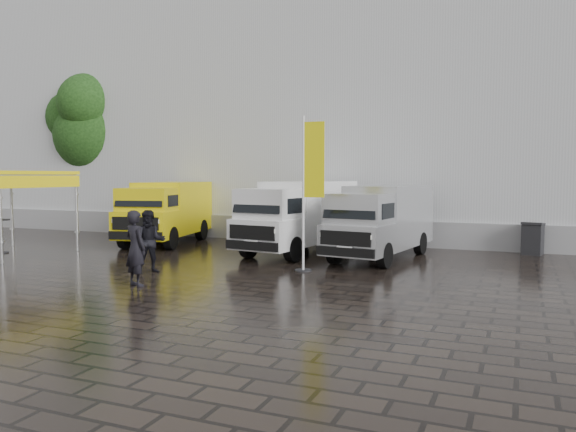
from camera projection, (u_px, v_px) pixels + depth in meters
The scene contains 13 objects.
ground at pixel (260, 276), 15.34m from camera, with size 120.00×120.00×0.00m, color black.
exhibition_hall at pixel (429, 112), 28.86m from camera, with size 44.00×16.00×12.00m, color silver.
hall_plinth at pixel (394, 233), 21.85m from camera, with size 44.00×0.15×1.00m, color gray.
van_yellow at pixel (166, 213), 22.54m from camera, with size 2.06×5.36×2.48m, color #DBC80B, non-canonical shape.
van_white at pixel (298, 217), 19.86m from camera, with size 1.95×5.85×2.54m, color white, non-canonical shape.
van_silver at pixel (381, 222), 18.51m from camera, with size 1.86×5.57×2.41m, color #BBBDC0, non-canonical shape.
canopy_tent at pixel (4, 176), 19.46m from camera, with size 3.45×3.45×2.91m.
flagpole at pixel (309, 186), 15.96m from camera, with size 0.88×0.50×4.45m.
tree at pixel (99, 129), 29.13m from camera, with size 4.50×4.50×8.07m.
cocktail_table at pixel (2, 236), 19.90m from camera, with size 0.60×0.60×1.20m, color black.
wheelie_bin at pixel (533, 239), 19.48m from camera, with size 0.68×0.68×1.13m, color black.
person_front at pixel (136, 248), 13.96m from camera, with size 0.69×0.45×1.90m, color black.
person_tent at pixel (150, 241), 15.88m from camera, with size 0.86×0.67×1.78m, color black.
Camera 1 is at (6.56, -13.71, 2.76)m, focal length 35.00 mm.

